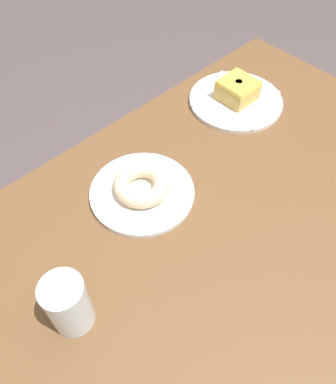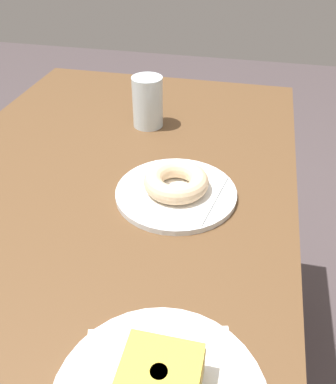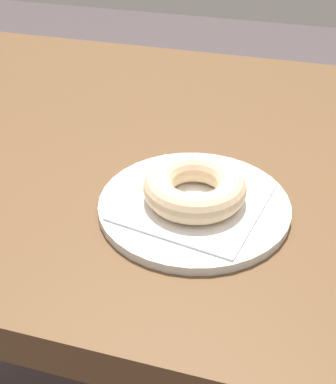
{
  "view_description": "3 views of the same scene",
  "coord_description": "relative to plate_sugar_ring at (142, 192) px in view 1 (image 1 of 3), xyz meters",
  "views": [
    {
      "loc": [
        0.34,
        0.25,
        1.36
      ],
      "look_at": [
        0.02,
        -0.08,
        0.77
      ],
      "focal_mm": 36.42,
      "sensor_mm": 36.0,
      "label": 1
    },
    {
      "loc": [
        -0.52,
        -0.25,
        1.16
      ],
      "look_at": [
        0.02,
        -0.13,
        0.76
      ],
      "focal_mm": 38.38,
      "sensor_mm": 36.0,
      "label": 2
    },
    {
      "loc": [
        0.14,
        -0.59,
        1.08
      ],
      "look_at": [
        0.02,
        -0.15,
        0.76
      ],
      "focal_mm": 48.73,
      "sensor_mm": 36.0,
      "label": 3
    }
  ],
  "objects": [
    {
      "name": "plate_glazed_square",
      "position": [
        -0.36,
        -0.06,
        0.0
      ],
      "size": [
        0.23,
        0.23,
        0.01
      ],
      "primitive_type": "cylinder",
      "color": "white",
      "rests_on": "table"
    },
    {
      "name": "napkin_sugar_ring",
      "position": [
        0.0,
        0.0,
        0.01
      ],
      "size": [
        0.17,
        0.17,
        0.0
      ],
      "primitive_type": "cube",
      "rotation": [
        0.0,
        0.0,
        -0.18
      ],
      "color": "white",
      "rests_on": "plate_sugar_ring"
    },
    {
      "name": "table",
      "position": [
        -0.04,
        0.14,
        -0.1
      ],
      "size": [
        1.18,
        0.69,
        0.73
      ],
      "color": "brown",
      "rests_on": "ground_plane"
    },
    {
      "name": "water_glass",
      "position": [
        0.25,
        0.12,
        0.05
      ],
      "size": [
        0.07,
        0.07,
        0.11
      ],
      "primitive_type": "cylinder",
      "color": "silver",
      "rests_on": "table"
    },
    {
      "name": "plate_sugar_ring",
      "position": [
        0.0,
        0.0,
        0.0
      ],
      "size": [
        0.21,
        0.21,
        0.01
      ],
      "primitive_type": "cylinder",
      "color": "white",
      "rests_on": "table"
    },
    {
      "name": "napkin_glazed_square",
      "position": [
        -0.36,
        -0.06,
        0.01
      ],
      "size": [
        0.2,
        0.2,
        0.0
      ],
      "primitive_type": "cube",
      "rotation": [
        0.0,
        0.0,
        0.25
      ],
      "color": "white",
      "rests_on": "plate_glazed_square"
    },
    {
      "name": "donut_sugar_ring",
      "position": [
        0.0,
        0.0,
        0.02
      ],
      "size": [
        0.11,
        0.11,
        0.03
      ],
      "primitive_type": "torus",
      "color": "beige",
      "rests_on": "napkin_sugar_ring"
    },
    {
      "name": "donut_glazed_square",
      "position": [
        -0.36,
        -0.06,
        0.03
      ],
      "size": [
        0.08,
        0.08,
        0.05
      ],
      "color": "tan",
      "rests_on": "napkin_glazed_square"
    },
    {
      "name": "ground_plane",
      "position": [
        -0.04,
        0.14,
        -0.74
      ],
      "size": [
        6.0,
        6.0,
        0.0
      ],
      "primitive_type": "plane",
      "color": "#493E40"
    }
  ]
}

